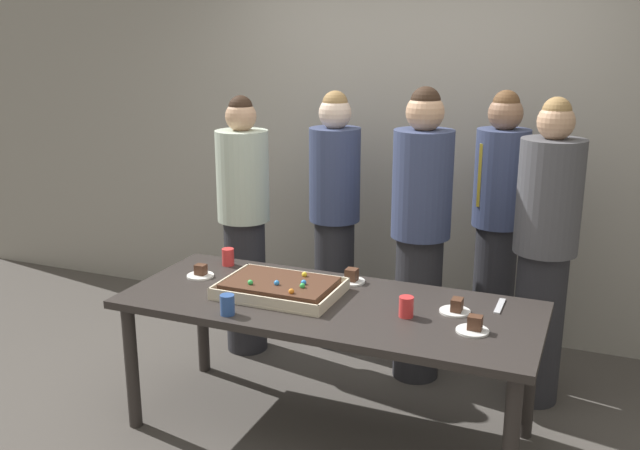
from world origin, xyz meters
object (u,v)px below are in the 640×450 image
party_table (328,316)px  plated_slice_far_left (351,278)px  drink_cup_nearest (228,257)px  drink_cup_far_end (406,307)px  plated_slice_far_right (201,273)px  sheet_cake (280,288)px  plated_slice_near_left (474,327)px  drink_cup_middle (227,305)px  person_striped_tie_right (334,217)px  person_far_right_suit (420,232)px  person_serving_front (498,227)px  person_green_shirt_behind (244,223)px  person_back_corner (544,251)px  plated_slice_near_right (456,308)px  cake_server_utensil (500,306)px

party_table → plated_slice_far_left: bearing=88.3°
plated_slice_far_left → drink_cup_nearest: (-0.76, -0.01, 0.03)m
drink_cup_far_end → plated_slice_far_right: bearing=174.5°
sheet_cake → drink_cup_nearest: bearing=147.6°
plated_slice_near_left → drink_cup_nearest: size_ratio=1.50×
drink_cup_middle → drink_cup_far_end: (0.80, 0.30, 0.00)m
plated_slice_near_left → drink_cup_far_end: bearing=171.3°
plated_slice_near_left → person_striped_tie_right: bearing=134.9°
person_far_right_suit → person_serving_front: bearing=162.7°
plated_slice_near_left → person_far_right_suit: (-0.48, 0.87, 0.16)m
drink_cup_middle → person_green_shirt_behind: person_green_shirt_behind is taller
drink_cup_middle → drink_cup_far_end: size_ratio=1.00×
party_table → person_serving_front: bearing=59.3°
sheet_cake → plated_slice_far_right: sheet_cake is taller
person_serving_front → person_back_corner: bearing=81.9°
drink_cup_far_end → person_striped_tie_right: size_ratio=0.06×
party_table → plated_slice_far_left: (0.01, 0.31, 0.10)m
person_far_right_suit → party_table: bearing=15.5°
drink_cup_middle → person_back_corner: (1.34, 1.11, 0.11)m
plated_slice_near_left → sheet_cake: bearing=175.1°
party_table → person_striped_tie_right: (-0.37, 1.03, 0.23)m
plated_slice_near_left → plated_slice_far_left: size_ratio=1.00×
party_table → drink_cup_middle: drink_cup_middle is taller
plated_slice_near_left → party_table: bearing=173.4°
drink_cup_nearest → person_serving_front: 1.62m
drink_cup_nearest → person_serving_front: (1.40, 0.80, 0.12)m
person_far_right_suit → plated_slice_far_left: bearing=5.9°
plated_slice_far_right → person_back_corner: size_ratio=0.09×
person_striped_tie_right → plated_slice_far_right: bearing=-29.7°
plated_slice_near_left → drink_cup_far_end: 0.33m
person_serving_front → person_green_shirt_behind: 1.57m
drink_cup_middle → drink_cup_nearest: bearing=119.5°
drink_cup_middle → person_serving_front: 1.78m
plated_slice_far_right → person_serving_front: size_ratio=0.09×
person_serving_front → person_green_shirt_behind: person_serving_front is taller
plated_slice_far_left → drink_cup_nearest: bearing=-179.5°
person_back_corner → plated_slice_near_right: bearing=31.0°
drink_cup_nearest → drink_cup_middle: bearing=-60.5°
drink_cup_nearest → drink_cup_far_end: size_ratio=1.00×
drink_cup_far_end → person_serving_front: bearing=78.0°
drink_cup_nearest → cake_server_utensil: size_ratio=0.50×
party_table → cake_server_utensil: cake_server_utensil is taller
drink_cup_far_end → person_serving_front: 1.17m
drink_cup_far_end → person_back_corner: 0.98m
cake_server_utensil → person_striped_tie_right: person_striped_tie_right is taller
person_far_right_suit → person_back_corner: 0.70m
plated_slice_near_right → plated_slice_far_left: bearing=161.2°
drink_cup_nearest → person_far_right_suit: 1.13m
drink_cup_far_end → person_back_corner: (0.54, 0.80, 0.11)m
sheet_cake → plated_slice_near_right: bearing=6.7°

